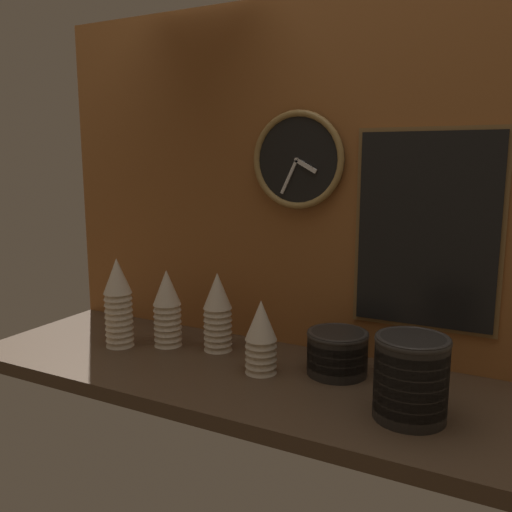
% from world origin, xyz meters
% --- Properties ---
extents(ground_plane, '(1.60, 0.56, 0.04)m').
position_xyz_m(ground_plane, '(0.00, 0.00, -0.02)').
color(ground_plane, '#4C3826').
extents(wall_tiled_back, '(1.60, 0.03, 1.05)m').
position_xyz_m(wall_tiled_back, '(0.00, 0.27, 0.53)').
color(wall_tiled_back, '#A3602D').
rests_on(wall_tiled_back, ground_plane).
extents(cup_stack_center_left, '(0.09, 0.09, 0.24)m').
position_xyz_m(cup_stack_center_left, '(-0.28, 0.06, 0.12)').
color(cup_stack_center_left, beige).
rests_on(cup_stack_center_left, ground_plane).
extents(cup_stack_left, '(0.09, 0.09, 0.28)m').
position_xyz_m(cup_stack_left, '(-0.42, -0.01, 0.14)').
color(cup_stack_left, beige).
rests_on(cup_stack_left, ground_plane).
extents(cup_stack_center_right, '(0.09, 0.09, 0.21)m').
position_xyz_m(cup_stack_center_right, '(0.08, -0.00, 0.10)').
color(cup_stack_center_right, beige).
rests_on(cup_stack_center_right, ground_plane).
extents(cup_stack_center, '(0.09, 0.09, 0.24)m').
position_xyz_m(cup_stack_center, '(-0.12, 0.10, 0.12)').
color(cup_stack_center, beige).
rests_on(cup_stack_center, ground_plane).
extents(bowl_stack_right, '(0.17, 0.17, 0.12)m').
position_xyz_m(bowl_stack_right, '(0.27, 0.09, 0.06)').
color(bowl_stack_right, black).
rests_on(bowl_stack_right, ground_plane).
extents(bowl_stack_far_right, '(0.17, 0.17, 0.19)m').
position_xyz_m(bowl_stack_far_right, '(0.50, -0.08, 0.10)').
color(bowl_stack_far_right, black).
rests_on(bowl_stack_far_right, ground_plane).
extents(wall_clock, '(0.29, 0.03, 0.29)m').
position_xyz_m(wall_clock, '(0.08, 0.23, 0.58)').
color(wall_clock, black).
extents(menu_board, '(0.40, 0.01, 0.55)m').
position_xyz_m(menu_board, '(0.46, 0.24, 0.39)').
color(menu_board, olive).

